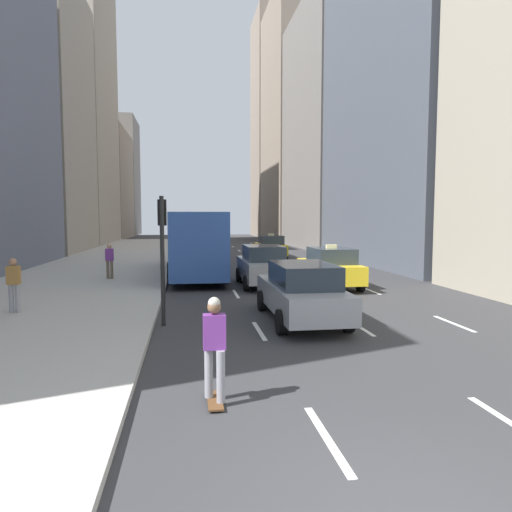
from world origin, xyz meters
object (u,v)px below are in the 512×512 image
at_px(city_bus, 196,241).
at_px(traffic_light_pole, 162,239).
at_px(sedan_silver_behind, 263,265).
at_px(pedestrian_far_walking, 110,259).
at_px(taxi_lead, 330,267).
at_px(skateboarder, 214,345).
at_px(sedan_black_near, 301,291).
at_px(pedestrian_mid_block, 14,282).
at_px(taxi_second, 270,247).

height_order(city_bus, traffic_light_pole, traffic_light_pole).
distance_m(city_bus, traffic_light_pole, 11.47).
relative_size(sedan_silver_behind, traffic_light_pole, 1.28).
bearing_deg(pedestrian_far_walking, taxi_lead, -18.07).
distance_m(city_bus, skateboarder, 17.11).
distance_m(sedan_black_near, traffic_light_pole, 4.24).
xyz_separation_m(sedan_black_near, city_bus, (-2.81, 11.49, 0.92)).
xyz_separation_m(sedan_silver_behind, pedestrian_far_walking, (-6.91, 2.32, 0.15)).
bearing_deg(pedestrian_far_walking, sedan_silver_behind, -18.57).
bearing_deg(pedestrian_mid_block, sedan_black_near, -11.55).
bearing_deg(city_bus, skateboarder, -90.10).
distance_m(skateboarder, pedestrian_far_walking, 15.45).
xyz_separation_m(pedestrian_mid_block, pedestrian_far_walking, (1.54, 7.57, 0.00)).
bearing_deg(city_bus, sedan_silver_behind, -58.05).
bearing_deg(traffic_light_pole, city_bus, 84.30).
bearing_deg(sedan_black_near, sedan_silver_behind, 90.00).
bearing_deg(skateboarder, taxi_second, 77.82).
bearing_deg(taxi_lead, sedan_silver_behind, 163.18).
bearing_deg(pedestrian_mid_block, skateboarder, -52.60).
bearing_deg(skateboarder, pedestrian_mid_block, 127.40).
height_order(taxi_lead, taxi_second, same).
xyz_separation_m(taxi_second, sedan_silver_behind, (-2.80, -13.55, 0.03)).
xyz_separation_m(taxi_lead, city_bus, (-5.61, 5.36, 0.91)).
height_order(pedestrian_mid_block, traffic_light_pole, traffic_light_pole).
relative_size(skateboarder, traffic_light_pole, 0.48).
bearing_deg(taxi_second, sedan_silver_behind, -101.68).
height_order(taxi_lead, skateboarder, taxi_lead).
distance_m(sedan_silver_behind, skateboarder, 12.90).
relative_size(taxi_lead, sedan_silver_behind, 0.95).
height_order(taxi_lead, sedan_black_near, taxi_lead).
xyz_separation_m(city_bus, pedestrian_mid_block, (-5.64, -9.76, -0.72)).
bearing_deg(pedestrian_far_walking, taxi_second, 49.14).
distance_m(taxi_lead, skateboarder, 13.02).
distance_m(taxi_second, city_bus, 10.68).
relative_size(taxi_second, sedan_silver_behind, 0.95).
bearing_deg(pedestrian_far_walking, pedestrian_mid_block, -101.49).
bearing_deg(taxi_second, sedan_black_near, -97.77).
bearing_deg(taxi_second, taxi_lead, -90.00).
distance_m(taxi_second, pedestrian_far_walking, 14.84).
xyz_separation_m(skateboarder, traffic_light_pole, (-1.11, 5.70, 1.45)).
xyz_separation_m(taxi_lead, sedan_silver_behind, (-2.80, 0.85, 0.03)).
relative_size(sedan_silver_behind, pedestrian_mid_block, 2.79).
distance_m(sedan_black_near, skateboarder, 6.29).
bearing_deg(sedan_silver_behind, taxi_lead, -16.82).
bearing_deg(taxi_second, city_bus, -121.84).
distance_m(skateboarder, pedestrian_mid_block, 9.23).
bearing_deg(traffic_light_pole, pedestrian_far_walking, 107.82).
height_order(sedan_black_near, pedestrian_mid_block, pedestrian_mid_block).
distance_m(taxi_second, pedestrian_mid_block, 21.91).
relative_size(sedan_black_near, city_bus, 0.43).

